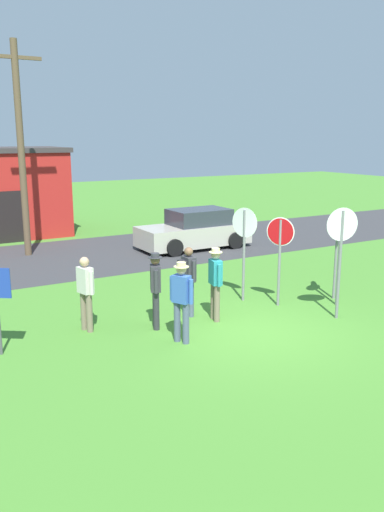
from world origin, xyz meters
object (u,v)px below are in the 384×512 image
at_px(parked_car_on_street, 195,230).
at_px(stop_sign_rear_left, 244,238).
at_px(utility_pole, 21,146).
at_px(stop_sign_low_front, 280,246).
at_px(person_with_sunhat, 156,286).
at_px(person_in_teal, 188,276).
at_px(stop_sign_tallest, 341,243).
at_px(person_on_left, 181,298).
at_px(person_in_blue, 215,280).
at_px(stop_sign_leaning_left, 340,242).
at_px(stop_sign_center_cluster, 337,245).
at_px(person_holding_notes, 86,290).

distance_m(parked_car_on_street, stop_sign_rear_left, 6.87).
xyz_separation_m(utility_pole, stop_sign_low_front, (4.20, -9.17, -2.35)).
distance_m(utility_pole, person_with_sunhat, 9.56).
distance_m(utility_pole, person_in_teal, 9.35).
bearing_deg(stop_sign_tallest, stop_sign_rear_left, 116.75).
distance_m(person_in_teal, person_on_left, 1.70).
bearing_deg(person_in_blue, person_in_teal, 124.05).
bearing_deg(person_in_teal, stop_sign_tallest, -32.75).
relative_size(stop_sign_leaning_left, person_on_left, 1.45).
bearing_deg(person_in_blue, person_with_sunhat, 171.51).
relative_size(stop_sign_leaning_left, stop_sign_tallest, 0.95).
distance_m(parked_car_on_street, stop_sign_leaning_left, 7.98).
bearing_deg(person_on_left, stop_sign_low_front, 15.70).
height_order(stop_sign_tallest, person_in_teal, stop_sign_tallest).
bearing_deg(person_in_blue, stop_sign_center_cluster, -2.47).
xyz_separation_m(stop_sign_center_cluster, stop_sign_tallest, (-1.06, -1.17, 0.35)).
height_order(utility_pole, person_on_left, utility_pole).
distance_m(utility_pole, person_holding_notes, 8.98).
bearing_deg(person_on_left, stop_sign_rear_left, 31.72).
bearing_deg(person_holding_notes, stop_sign_tallest, -21.65).
xyz_separation_m(stop_sign_tallest, person_on_left, (-3.94, 0.51, -0.84)).
distance_m(stop_sign_tallest, person_with_sunhat, 4.40).
relative_size(person_with_sunhat, person_holding_notes, 1.03).
xyz_separation_m(stop_sign_leaning_left, person_holding_notes, (-6.19, 1.41, -0.71)).
height_order(stop_sign_rear_left, person_in_blue, stop_sign_rear_left).
bearing_deg(stop_sign_rear_left, person_in_teal, -170.10).
xyz_separation_m(stop_sign_low_front, person_on_left, (-3.33, -0.94, -0.57)).
xyz_separation_m(stop_sign_center_cluster, person_holding_notes, (-6.50, 0.99, -0.52)).
bearing_deg(stop_sign_tallest, person_in_teal, 147.25).
bearing_deg(utility_pole, parked_car_on_street, -18.34).
xyz_separation_m(stop_sign_low_front, stop_sign_rear_left, (-0.53, 0.80, 0.14)).
xyz_separation_m(stop_sign_tallest, person_in_blue, (-2.59, 1.33, -0.84)).
bearing_deg(parked_car_on_street, stop_sign_low_front, -103.39).
relative_size(stop_sign_low_front, stop_sign_tallest, 0.86).
height_order(utility_pole, stop_sign_rear_left, utility_pole).
relative_size(stop_sign_tallest, person_in_teal, 1.57).
bearing_deg(stop_sign_low_front, person_with_sunhat, 178.43).
bearing_deg(utility_pole, person_in_blue, -76.61).
relative_size(stop_sign_rear_left, person_in_blue, 1.42).
bearing_deg(person_in_teal, parked_car_on_street, 58.65).
height_order(stop_sign_low_front, stop_sign_rear_left, stop_sign_rear_left).
bearing_deg(stop_sign_rear_left, stop_sign_low_front, -56.47).
bearing_deg(stop_sign_center_cluster, stop_sign_low_front, 170.49).
relative_size(parked_car_on_street, stop_sign_rear_left, 1.75).
height_order(utility_pole, person_in_blue, utility_pole).
height_order(stop_sign_leaning_left, stop_sign_low_front, stop_sign_leaning_left).
height_order(person_in_blue, person_holding_notes, person_in_blue).
xyz_separation_m(stop_sign_low_front, person_in_blue, (-1.99, -0.12, -0.57)).
relative_size(person_in_teal, person_in_blue, 0.97).
bearing_deg(stop_sign_leaning_left, stop_sign_center_cluster, 53.30).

